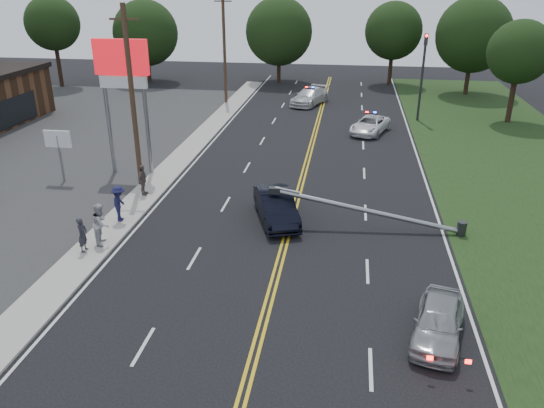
% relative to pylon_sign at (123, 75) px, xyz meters
% --- Properties ---
extents(ground, '(120.00, 120.00, 0.00)m').
position_rel_pylon_sign_xyz_m(ground, '(10.50, -14.00, -6.00)').
color(ground, black).
rests_on(ground, ground).
extents(sidewalk, '(1.80, 70.00, 0.12)m').
position_rel_pylon_sign_xyz_m(sidewalk, '(2.10, -4.00, -5.94)').
color(sidewalk, '#A6A196').
rests_on(sidewalk, ground).
extents(centerline_yellow, '(0.36, 80.00, 0.00)m').
position_rel_pylon_sign_xyz_m(centerline_yellow, '(10.50, -4.00, -5.99)').
color(centerline_yellow, gold).
rests_on(centerline_yellow, ground).
extents(pylon_sign, '(3.20, 0.35, 8.00)m').
position_rel_pylon_sign_xyz_m(pylon_sign, '(0.00, 0.00, 0.00)').
color(pylon_sign, gray).
rests_on(pylon_sign, ground).
extents(small_sign, '(1.60, 0.14, 3.10)m').
position_rel_pylon_sign_xyz_m(small_sign, '(-3.50, -2.00, -3.66)').
color(small_sign, gray).
rests_on(small_sign, ground).
extents(traffic_signal, '(0.28, 0.41, 7.05)m').
position_rel_pylon_sign_xyz_m(traffic_signal, '(18.80, 16.00, -1.79)').
color(traffic_signal, '#2D2D30').
rests_on(traffic_signal, ground).
extents(fallen_streetlight, '(9.36, 0.44, 1.91)m').
position_rel_pylon_sign_xyz_m(fallen_streetlight, '(14.69, -6.00, -5.08)').
color(fallen_streetlight, '#2D2D30').
rests_on(fallen_streetlight, ground).
extents(utility_pole_mid, '(1.60, 0.28, 10.00)m').
position_rel_pylon_sign_xyz_m(utility_pole_mid, '(1.30, -2.00, -0.91)').
color(utility_pole_mid, '#382619').
rests_on(utility_pole_mid, ground).
extents(utility_pole_far, '(1.60, 0.28, 10.00)m').
position_rel_pylon_sign_xyz_m(utility_pole_far, '(1.30, 20.00, -0.91)').
color(utility_pole_far, '#382619').
rests_on(utility_pole_far, ground).
extents(tree_4, '(5.67, 5.67, 9.50)m').
position_rel_pylon_sign_xyz_m(tree_4, '(-18.71, 25.78, 0.65)').
color(tree_4, black).
rests_on(tree_4, ground).
extents(tree_5, '(7.20, 7.20, 9.00)m').
position_rel_pylon_sign_xyz_m(tree_5, '(-10.09, 29.98, -0.60)').
color(tree_5, black).
rests_on(tree_5, ground).
extents(tree_6, '(7.43, 7.43, 9.30)m').
position_rel_pylon_sign_xyz_m(tree_6, '(4.77, 31.87, -0.42)').
color(tree_6, black).
rests_on(tree_6, ground).
extents(tree_7, '(6.18, 6.18, 8.88)m').
position_rel_pylon_sign_xyz_m(tree_7, '(17.31, 32.27, -0.22)').
color(tree_7, black).
rests_on(tree_7, ground).
extents(tree_8, '(7.42, 7.42, 9.62)m').
position_rel_pylon_sign_xyz_m(tree_8, '(24.84, 27.93, -0.09)').
color(tree_8, black).
rests_on(tree_8, ground).
extents(tree_9, '(5.04, 5.04, 8.21)m').
position_rel_pylon_sign_xyz_m(tree_9, '(26.24, 16.59, -0.32)').
color(tree_9, black).
rests_on(tree_9, ground).
extents(crashed_sedan, '(3.03, 4.87, 1.52)m').
position_rel_pylon_sign_xyz_m(crashed_sedan, '(9.76, -5.62, -5.24)').
color(crashed_sedan, black).
rests_on(crashed_sedan, ground).
extents(waiting_sedan, '(2.38, 4.08, 1.31)m').
position_rel_pylon_sign_xyz_m(waiting_sedan, '(16.43, -14.09, -5.34)').
color(waiting_sedan, '#989BA0').
rests_on(waiting_sedan, ground).
extents(emergency_a, '(3.53, 5.05, 1.28)m').
position_rel_pylon_sign_xyz_m(emergency_a, '(14.71, 11.40, -5.36)').
color(emergency_a, white).
rests_on(emergency_a, ground).
extents(emergency_b, '(3.79, 5.68, 1.53)m').
position_rel_pylon_sign_xyz_m(emergency_b, '(9.24, 20.72, -5.23)').
color(emergency_b, silver).
rests_on(emergency_b, ground).
extents(bystander_a, '(0.39, 0.58, 1.57)m').
position_rel_pylon_sign_xyz_m(bystander_a, '(1.91, -10.23, -5.09)').
color(bystander_a, '#292931').
rests_on(bystander_a, sidewalk).
extents(bystander_b, '(0.88, 1.05, 1.91)m').
position_rel_pylon_sign_xyz_m(bystander_b, '(2.39, -9.40, -4.92)').
color(bystander_b, '#AAAAAF').
rests_on(bystander_b, sidewalk).
extents(bystander_c, '(0.88, 1.27, 1.81)m').
position_rel_pylon_sign_xyz_m(bystander_c, '(2.21, -6.99, -4.97)').
color(bystander_c, '#191940').
rests_on(bystander_c, sidewalk).
extents(bystander_d, '(0.42, 1.00, 1.70)m').
position_rel_pylon_sign_xyz_m(bystander_d, '(2.10, -3.61, -5.03)').
color(bystander_d, '#61514D').
rests_on(bystander_d, sidewalk).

